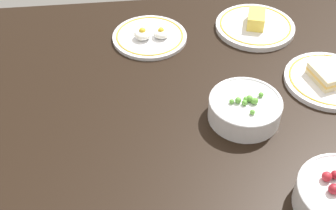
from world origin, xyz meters
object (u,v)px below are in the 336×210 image
at_px(plate_cheese, 255,25).
at_px(plate_eggs, 150,36).
at_px(plate_sandwich, 329,79).
at_px(bowl_peas, 245,108).

distance_m(plate_cheese, plate_eggs, 0.31).
bearing_deg(plate_sandwich, plate_eggs, 150.91).
bearing_deg(bowl_peas, plate_cheese, 71.76).
distance_m(plate_sandwich, plate_eggs, 0.49).
height_order(plate_sandwich, plate_eggs, same).
relative_size(plate_sandwich, bowl_peas, 1.32).
relative_size(plate_cheese, plate_eggs, 1.08).
xyz_separation_m(plate_cheese, bowl_peas, (-0.12, -0.35, 0.02)).
distance_m(plate_cheese, plate_sandwich, 0.28).
bearing_deg(bowl_peas, plate_sandwich, 22.15).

